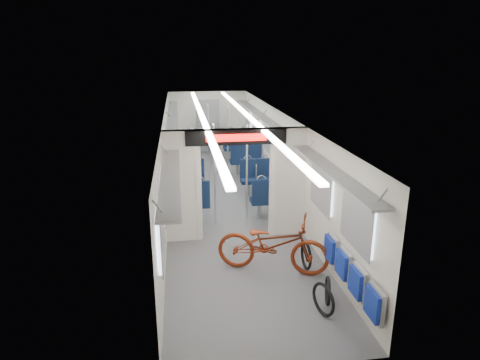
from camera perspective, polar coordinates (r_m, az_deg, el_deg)
The scene contains 14 objects.
carriage at distance 10.33m, azimuth -1.86°, elevation 4.15°, with size 12.00×12.02×2.31m.
bicycle at distance 7.61m, azimuth 4.37°, elevation -8.52°, with size 0.69×1.99×1.04m, color maroon.
flip_bench at distance 6.78m, azimuth 14.49°, elevation -11.92°, with size 0.12×2.06×0.47m.
bike_hoop_a at distance 6.69m, azimuth 11.03°, elevation -15.53°, with size 0.52×0.52×0.05m, color black.
bike_hoop_b at distance 6.96m, azimuth 11.60°, elevation -14.44°, with size 0.46×0.46×0.05m, color black.
bike_hoop_c at distance 7.89m, azimuth 8.80°, elevation -10.08°, with size 0.51×0.51×0.05m, color black.
seat_bay_near_left at distance 10.63m, azimuth -6.90°, elevation -0.92°, with size 0.92×2.10×1.11m.
seat_bay_near_right at distance 10.78m, azimuth 3.09°, elevation -0.63°, with size 0.89×2.00×1.08m.
seat_bay_far_left at distance 14.33m, azimuth -7.34°, elevation 3.84°, with size 0.95×2.26×1.16m.
seat_bay_far_right at distance 14.43m, azimuth 0.12°, elevation 4.11°, with size 0.96×2.33×1.18m.
stanchion_near_left at distance 9.38m, azimuth -3.39°, elevation 0.58°, with size 0.04×0.04×2.30m, color silver.
stanchion_near_right at distance 9.23m, azimuth 0.91°, elevation 0.34°, with size 0.04×0.04×2.30m, color silver.
stanchion_far_left at distance 12.65m, azimuth -4.19°, elevation 4.89°, with size 0.04×0.04×2.30m, color silver.
stanchion_far_right at distance 12.15m, azimuth -1.65°, elevation 4.41°, with size 0.04×0.04×2.30m, color silver.
Camera 1 is at (-1.11, -10.27, 3.80)m, focal length 32.00 mm.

